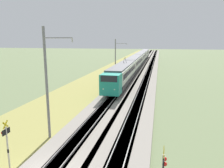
% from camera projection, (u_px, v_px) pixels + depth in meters
% --- Properties ---
extents(ballast_main, '(240.00, 4.40, 0.30)m').
position_uv_depth(ballast_main, '(135.00, 70.00, 61.52)').
color(ballast_main, gray).
rests_on(ballast_main, ground).
extents(ballast_adjacent, '(240.00, 4.40, 0.30)m').
position_uv_depth(ballast_adjacent, '(150.00, 70.00, 60.70)').
color(ballast_adjacent, gray).
rests_on(ballast_adjacent, ground).
extents(track_main, '(240.00, 1.57, 0.45)m').
position_uv_depth(track_main, '(135.00, 70.00, 61.51)').
color(track_main, '#4C4238').
rests_on(track_main, ground).
extents(track_adjacent, '(240.00, 1.57, 0.45)m').
position_uv_depth(track_adjacent, '(150.00, 70.00, 60.70)').
color(track_adjacent, '#4C4238').
rests_on(track_adjacent, ground).
extents(grass_verge, '(240.00, 10.77, 0.12)m').
position_uv_depth(grass_verge, '(117.00, 70.00, 62.63)').
color(grass_verge, '#99934C').
rests_on(grass_verge, ground).
extents(passenger_train, '(81.23, 2.86, 5.18)m').
position_uv_depth(passenger_train, '(138.00, 59.00, 68.30)').
color(passenger_train, teal).
rests_on(passenger_train, ground).
extents(crossing_signal_near, '(0.70, 0.23, 3.44)m').
position_uv_depth(crossing_signal_near, '(7.00, 141.00, 13.99)').
color(crossing_signal_near, beige).
rests_on(crossing_signal_near, ground).
extents(catenary_mast_near, '(0.22, 2.56, 9.51)m').
position_uv_depth(catenary_mast_near, '(47.00, 83.00, 18.05)').
color(catenary_mast_near, slate).
rests_on(catenary_mast_near, ground).
extents(catenary_mast_mid, '(0.22, 2.56, 8.64)m').
position_uv_depth(catenary_mast_mid, '(116.00, 59.00, 45.94)').
color(catenary_mast_mid, slate).
rests_on(catenary_mast_mid, ground).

